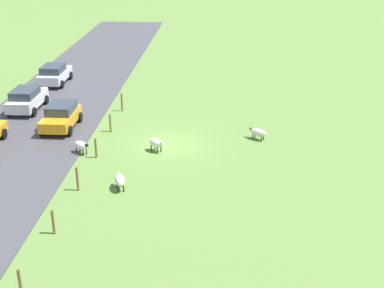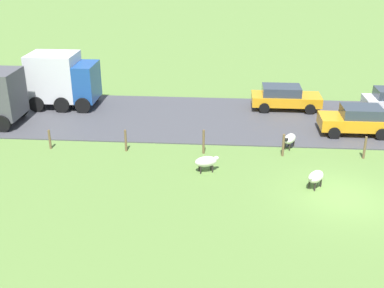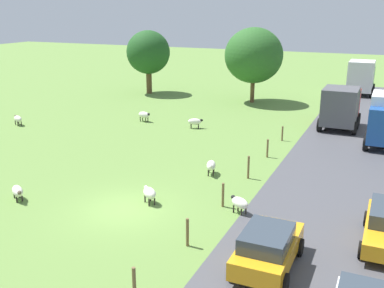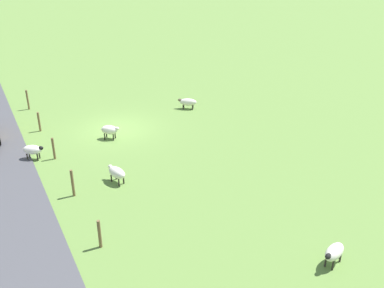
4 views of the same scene
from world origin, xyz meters
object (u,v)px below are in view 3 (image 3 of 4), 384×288
Objects in this scene: tree_1 at (148,52)px; sheep_2 at (144,115)px; truck_1 at (341,106)px; sheep_3 at (18,119)px; sheep_5 at (18,191)px; truck_2 at (361,77)px; sheep_4 at (211,166)px; sheep_6 at (149,193)px; sheep_0 at (195,122)px; sheep_1 at (240,203)px; car_4 at (268,247)px; tree_0 at (254,55)px.

sheep_2 is at bearing -62.86° from tree_1.
truck_1 reaches higher than sheep_2.
tree_1 reaches higher than sheep_3.
sheep_5 is 0.28× the size of truck_1.
sheep_5 is at bearing -109.78° from truck_2.
truck_2 reaches higher than sheep_5.
sheep_4 is 1.14× the size of sheep_6.
sheep_4 is (17.85, -4.06, -0.00)m from sheep_3.
sheep_0 reaches higher than sheep_3.
truck_1 is (2.26, 17.20, 1.22)m from sheep_1.
sheep_1 is 0.91× the size of sheep_4.
car_4 is at bearing -59.03° from sheep_0.
sheep_0 is 22.18m from truck_2.
tree_0 reaches higher than truck_2.
sheep_2 is 0.27× the size of truck_2.
sheep_5 is at bearing -121.85° from truck_1.
sheep_4 is at bearing -79.61° from tree_0.
sheep_1 is 1.04× the size of sheep_6.
tree_1 is (-15.17, 20.34, 3.80)m from sheep_4.
sheep_6 is (5.96, 2.20, 0.07)m from sheep_5.
sheep_2 is 9.83m from sheep_3.
sheep_2 is 0.98× the size of sheep_3.
car_4 is (12.47, -1.02, 0.40)m from sheep_5.
sheep_5 is (-2.37, -15.81, -0.06)m from sheep_0.
sheep_4 is 14.12m from truck_1.
tree_0 is 29.83m from car_4.
sheep_1 reaches higher than sheep_4.
sheep_4 reaches higher than sheep_0.
sheep_0 is at bearing 20.03° from sheep_3.
sheep_1 is 18.16m from sheep_2.
sheep_4 is 9.62m from car_4.
sheep_4 is at bearing 123.44° from car_4.
tree_1 is (2.68, 16.28, 3.80)m from sheep_3.
truck_1 is 1.10× the size of car_4.
tree_0 reaches higher than sheep_0.
sheep_1 is 22.41m from sheep_3.
sheep_5 is at bearing -159.74° from sheep_6.
tree_1 is at bearing 119.04° from sheep_6.
tree_0 is at bearing 105.41° from sheep_1.
sheep_2 is at bearing -164.95° from truck_1.
tree_1 is at bearing 117.14° from sheep_2.
sheep_4 is (-3.01, 4.15, -0.02)m from sheep_1.
car_4 is (0.03, -21.06, -0.89)m from truck_1.
sheep_5 is 6.36m from sheep_6.
sheep_4 is (9.41, -9.09, -0.03)m from sheep_2.
tree_0 reaches higher than sheep_4.
sheep_4 is 0.17× the size of tree_0.
sheep_5 is 0.31× the size of car_4.
sheep_0 is 0.99× the size of sheep_4.
sheep_5 is (-10.19, -2.84, -0.07)m from sheep_1.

